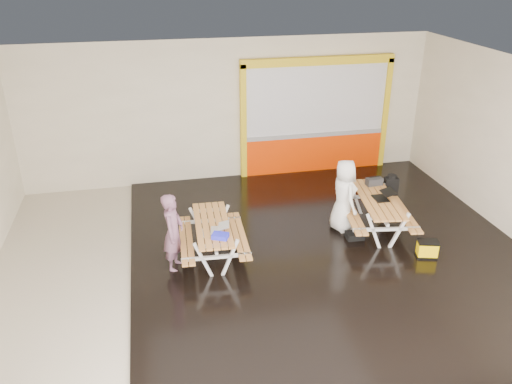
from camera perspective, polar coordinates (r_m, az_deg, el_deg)
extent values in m
cube|color=beige|center=(9.87, 1.11, -7.47)|extent=(10.00, 8.00, 0.01)
cube|color=white|center=(8.51, 1.31, 12.88)|extent=(10.00, 8.00, 0.01)
cube|color=beige|center=(12.75, -2.97, 8.86)|extent=(10.00, 0.01, 3.50)
cube|color=beige|center=(5.75, 10.65, -13.60)|extent=(10.00, 0.01, 3.50)
cube|color=black|center=(10.17, 8.03, -6.46)|extent=(7.50, 7.98, 0.05)
cube|color=#F63900|center=(13.59, 6.41, 4.21)|extent=(3.60, 0.12, 1.00)
cube|color=gray|center=(13.41, 6.52, 6.33)|extent=(3.60, 0.14, 0.10)
cube|color=silver|center=(13.16, 6.70, 10.09)|extent=(3.60, 0.08, 1.72)
cube|color=yellow|center=(12.81, -1.41, 7.57)|extent=(0.14, 0.16, 2.90)
cube|color=yellow|center=(13.97, 14.00, 8.32)|extent=(0.14, 0.16, 2.90)
cube|color=yellow|center=(12.93, 6.95, 14.18)|extent=(3.88, 0.16, 0.20)
cube|color=#B97D3E|center=(9.59, -6.36, -3.72)|extent=(0.19, 1.81, 0.04)
cube|color=#B97D3E|center=(9.59, -5.60, -3.66)|extent=(0.19, 1.81, 0.04)
cube|color=#B97D3E|center=(9.60, -4.84, -3.60)|extent=(0.19, 1.81, 0.04)
cube|color=#B97D3E|center=(9.61, -4.08, -3.55)|extent=(0.19, 1.81, 0.04)
cube|color=#B97D3E|center=(9.62, -3.32, -3.49)|extent=(0.19, 1.81, 0.04)
cube|color=white|center=(9.16, -5.83, -7.50)|extent=(0.34, 0.07, 0.72)
cube|color=white|center=(9.19, -2.90, -7.27)|extent=(0.34, 0.07, 0.72)
cube|color=white|center=(9.15, -4.37, -7.17)|extent=(1.24, 0.11, 0.05)
cube|color=white|center=(9.03, -4.42, -5.91)|extent=(0.61, 0.08, 0.05)
cube|color=white|center=(10.34, -6.42, -3.46)|extent=(0.34, 0.07, 0.72)
cube|color=white|center=(10.37, -3.84, -3.26)|extent=(0.34, 0.07, 0.72)
cube|color=white|center=(10.34, -5.14, -3.17)|extent=(1.24, 0.11, 0.05)
cube|color=white|center=(10.23, -5.19, -2.01)|extent=(0.61, 0.08, 0.05)
cube|color=white|center=(9.69, -4.80, -4.54)|extent=(0.12, 1.48, 0.05)
cube|color=#B97D3E|center=(9.71, -8.06, -5.25)|extent=(0.18, 1.81, 0.04)
cube|color=#B97D3E|center=(9.72, -7.34, -5.20)|extent=(0.18, 1.81, 0.04)
cube|color=#B97D3E|center=(9.77, -2.23, -4.80)|extent=(0.18, 1.81, 0.04)
cube|color=#B97D3E|center=(9.79, -1.52, -4.74)|extent=(0.18, 1.81, 0.04)
cube|color=#B97D3E|center=(10.66, 11.89, -0.78)|extent=(0.41, 1.91, 0.04)
cube|color=#B97D3E|center=(10.70, 12.59, -0.76)|extent=(0.41, 1.91, 0.04)
cube|color=#B97D3E|center=(10.74, 13.29, -0.74)|extent=(0.41, 1.91, 0.04)
cube|color=#B97D3E|center=(10.78, 13.98, -0.72)|extent=(0.41, 1.91, 0.04)
cube|color=#B97D3E|center=(10.82, 14.67, -0.69)|extent=(0.41, 1.91, 0.04)
cube|color=white|center=(10.20, 12.85, -4.27)|extent=(0.36, 0.11, 0.77)
cube|color=white|center=(10.35, 15.51, -4.14)|extent=(0.36, 0.11, 0.77)
cube|color=white|center=(10.25, 14.22, -4.00)|extent=(1.31, 0.25, 0.06)
cube|color=white|center=(10.14, 14.36, -2.77)|extent=(0.65, 0.15, 0.06)
cube|color=white|center=(11.45, 10.95, -0.73)|extent=(0.36, 0.11, 0.77)
cube|color=white|center=(11.58, 13.34, -0.65)|extent=(0.36, 0.11, 0.77)
cube|color=white|center=(11.49, 12.17, -0.50)|extent=(1.31, 0.25, 0.06)
cube|color=white|center=(11.39, 12.29, 0.63)|extent=(0.65, 0.15, 0.06)
cube|color=white|center=(10.82, 13.19, -1.65)|extent=(0.29, 1.56, 0.06)
cube|color=#B97D3E|center=(10.71, 10.10, -2.21)|extent=(0.40, 1.91, 0.04)
cube|color=#B97D3E|center=(10.74, 10.77, -2.19)|extent=(0.40, 1.91, 0.04)
cube|color=#B97D3E|center=(11.00, 15.45, -2.01)|extent=(0.40, 1.91, 0.04)
cube|color=#B97D3E|center=(11.04, 16.09, -1.99)|extent=(0.40, 1.91, 0.04)
imported|color=#734B62|center=(9.32, -9.12, -4.43)|extent=(0.53, 0.63, 1.49)
imported|color=white|center=(10.60, 9.67, -0.41)|extent=(0.56, 0.79, 1.53)
cube|color=silver|center=(9.35, -4.38, -4.25)|extent=(0.26, 0.34, 0.02)
cube|color=silver|center=(9.29, -3.58, -3.68)|extent=(0.25, 0.33, 0.06)
cube|color=silver|center=(9.29, -3.62, -3.68)|extent=(0.21, 0.29, 0.05)
cube|color=black|center=(10.70, 13.56, -0.69)|extent=(0.26, 0.36, 0.02)
cube|color=black|center=(10.72, 14.40, 0.00)|extent=(0.24, 0.36, 0.07)
cube|color=silver|center=(10.71, 14.37, 0.00)|extent=(0.20, 0.32, 0.06)
cube|color=#2528EA|center=(9.10, -3.97, -4.86)|extent=(0.33, 0.29, 0.08)
cube|color=black|center=(11.28, 12.92, 1.14)|extent=(0.36, 0.20, 0.16)
cylinder|color=black|center=(11.24, 12.97, 1.66)|extent=(0.26, 0.05, 0.02)
cube|color=black|center=(11.57, 14.65, 0.58)|extent=(0.31, 0.22, 0.41)
cylinder|color=black|center=(11.48, 14.77, 1.61)|extent=(0.21, 0.21, 0.10)
cube|color=black|center=(10.60, 10.84, -4.74)|extent=(0.35, 0.27, 0.13)
cube|color=black|center=(10.36, 18.27, -6.67)|extent=(0.43, 0.34, 0.04)
cube|color=#FCCC00|center=(10.29, 18.37, -5.99)|extent=(0.41, 0.32, 0.29)
cube|color=black|center=(10.22, 18.49, -5.26)|extent=(0.43, 0.34, 0.03)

